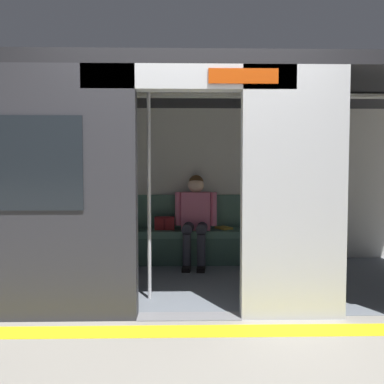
{
  "coord_description": "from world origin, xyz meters",
  "views": [
    {
      "loc": [
        0.05,
        3.36,
        1.24
      ],
      "look_at": [
        -0.05,
        -1.12,
        1.0
      ],
      "focal_mm": 37.95,
      "sensor_mm": 36.0,
      "label": 1
    }
  ],
  "objects_px": {
    "grab_pole_door": "(149,192)",
    "handbag": "(165,223)",
    "bench_seat": "(187,238)",
    "book": "(224,228)",
    "person_seated": "(196,214)",
    "train_car": "(183,152)"
  },
  "relations": [
    {
      "from": "book",
      "to": "grab_pole_door",
      "type": "height_order",
      "value": "grab_pole_door"
    },
    {
      "from": "person_seated",
      "to": "handbag",
      "type": "relative_size",
      "value": 4.53
    },
    {
      "from": "train_car",
      "to": "person_seated",
      "type": "xyz_separation_m",
      "value": [
        -0.16,
        -0.85,
        -0.77
      ]
    },
    {
      "from": "bench_seat",
      "to": "person_seated",
      "type": "bearing_deg",
      "value": 155.27
    },
    {
      "from": "handbag",
      "to": "grab_pole_door",
      "type": "bearing_deg",
      "value": 87.12
    },
    {
      "from": "bench_seat",
      "to": "book",
      "type": "distance_m",
      "value": 0.52
    },
    {
      "from": "bench_seat",
      "to": "grab_pole_door",
      "type": "height_order",
      "value": "grab_pole_door"
    },
    {
      "from": "grab_pole_door",
      "to": "handbag",
      "type": "bearing_deg",
      "value": -92.88
    },
    {
      "from": "bench_seat",
      "to": "grab_pole_door",
      "type": "distance_m",
      "value": 1.68
    },
    {
      "from": "person_seated",
      "to": "grab_pole_door",
      "type": "height_order",
      "value": "grab_pole_door"
    },
    {
      "from": "train_car",
      "to": "handbag",
      "type": "relative_size",
      "value": 24.62
    },
    {
      "from": "handbag",
      "to": "bench_seat",
      "type": "bearing_deg",
      "value": 172.5
    },
    {
      "from": "bench_seat",
      "to": "book",
      "type": "height_order",
      "value": "book"
    },
    {
      "from": "handbag",
      "to": "grab_pole_door",
      "type": "height_order",
      "value": "grab_pole_door"
    },
    {
      "from": "bench_seat",
      "to": "handbag",
      "type": "bearing_deg",
      "value": -7.5
    },
    {
      "from": "person_seated",
      "to": "grab_pole_door",
      "type": "distance_m",
      "value": 1.55
    },
    {
      "from": "bench_seat",
      "to": "person_seated",
      "type": "relative_size",
      "value": 2.85
    },
    {
      "from": "train_car",
      "to": "handbag",
      "type": "distance_m",
      "value": 1.33
    },
    {
      "from": "train_car",
      "to": "book",
      "type": "relative_size",
      "value": 29.09
    },
    {
      "from": "book",
      "to": "handbag",
      "type": "bearing_deg",
      "value": -26.7
    },
    {
      "from": "grab_pole_door",
      "to": "bench_seat",
      "type": "bearing_deg",
      "value": -104.18
    },
    {
      "from": "bench_seat",
      "to": "person_seated",
      "type": "height_order",
      "value": "person_seated"
    }
  ]
}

